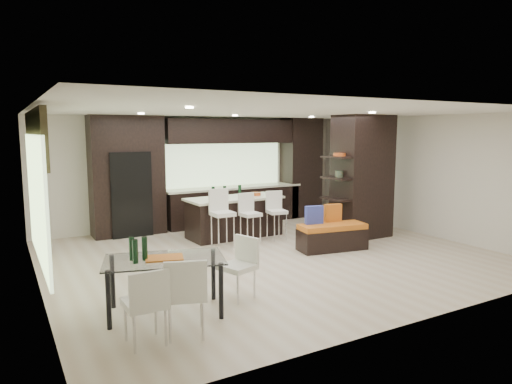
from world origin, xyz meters
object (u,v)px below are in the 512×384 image
stool_left (223,224)px  chair_end (238,271)px  floor_vase (340,211)px  chair_near (186,299)px  stool_mid (250,223)px  bench (332,237)px  chair_far (145,308)px  kitchen_island (234,217)px  dining_table (165,286)px  stool_right (277,220)px

stool_left → chair_end: size_ratio=1.20×
floor_vase → chair_near: bearing=-147.1°
stool_mid → chair_end: size_ratio=1.07×
bench → chair_far: chair_far is taller
stool_left → chair_far: stool_left is taller
stool_left → chair_end: 2.90m
kitchen_island → stool_mid: 0.75m
floor_vase → chair_far: floor_vase is taller
stool_mid → floor_vase: bearing=-10.2°
stool_mid → chair_far: stool_mid is taller
stool_mid → dining_table: stool_mid is taller
kitchen_island → chair_end: 3.87m
chair_far → chair_end: chair_far is taller
chair_far → kitchen_island: bearing=51.3°
bench → floor_vase: (1.03, 1.00, 0.29)m
stool_left → dining_table: size_ratio=0.64×
chair_end → stool_mid: bearing=-51.3°
kitchen_island → stool_right: size_ratio=2.49×
stool_mid → stool_right: same height
stool_right → chair_near: bearing=-125.3°
dining_table → bench: bearing=36.6°
stool_left → chair_far: 4.28m
stool_mid → stool_right: 0.65m
chair_near → chair_end: bearing=54.7°
bench → chair_near: 4.50m
chair_end → stool_right: bearing=-60.1°
dining_table → chair_near: size_ratio=1.74×
stool_mid → chair_near: chair_near is taller
bench → dining_table: (-3.92, -1.46, 0.10)m
stool_right → bench: bearing=-58.9°
stool_left → dining_table: stool_left is taller
kitchen_island → stool_right: bearing=-51.2°
bench → chair_end: chair_end is taller
dining_table → chair_far: (-0.47, -0.72, 0.04)m
bench → stool_mid: bearing=141.8°
stool_mid → chair_near: bearing=-131.9°
floor_vase → dining_table: size_ratio=0.73×
stool_left → stool_right: size_ratio=1.12×
stool_right → dining_table: bearing=-132.1°
stool_mid → dining_table: bearing=-138.7°
stool_left → chair_far: bearing=-126.6°
dining_table → chair_near: bearing=-73.8°
chair_near → bench: bearing=48.8°
stool_left → stool_mid: size_ratio=1.12×
chair_near → chair_end: size_ratio=1.09×
stool_right → floor_vase: size_ratio=0.77×
kitchen_island → chair_near: kitchen_island is taller
bench → dining_table: 4.18m
kitchen_island → bench: 2.33m
stool_right → dining_table: stool_right is taller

